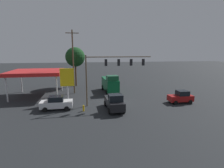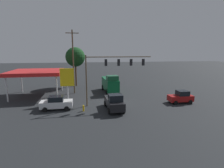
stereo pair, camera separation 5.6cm
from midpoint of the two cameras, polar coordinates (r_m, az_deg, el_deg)
The scene contains 11 objects.
ground_plane at distance 27.61m, azimuth 0.64°, elevation -6.42°, with size 200.00×200.00×0.00m, color black.
traffic_signal_assembly at distance 25.99m, azimuth 0.11°, elevation 5.63°, with size 9.87×0.43×7.59m.
utility_pole at distance 34.27m, azimuth -12.60°, elevation 7.41°, with size 2.40×0.26×12.00m.
gas_station_canopy at distance 34.53m, azimuth -23.46°, elevation 3.47°, with size 8.98×8.25×4.65m.
price_sign at distance 28.56m, azimuth -14.51°, elevation 1.68°, with size 2.14×0.27×5.46m.
pickup_parked at distance 24.54m, azimuth 0.68°, elevation -5.94°, with size 2.38×5.25×2.40m.
delivery_truck at distance 34.97m, azimuth -0.67°, elevation 0.13°, with size 2.84×6.91×3.58m.
hatchback_crossing at distance 29.96m, azimuth 21.49°, elevation -3.93°, with size 3.80×1.96×1.97m.
sedan_waiting at distance 25.97m, azimuth -17.72°, elevation -5.89°, with size 4.41×2.08×1.93m.
street_tree at distance 41.51m, azimuth -11.99°, elevation 8.59°, with size 4.46×4.46×8.99m.
fire_hydrant at distance 24.46m, azimuth -9.34°, elevation -7.80°, with size 0.24×0.24×0.88m.
Camera 1 is at (4.71, 25.94, 8.20)m, focal length 28.00 mm.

